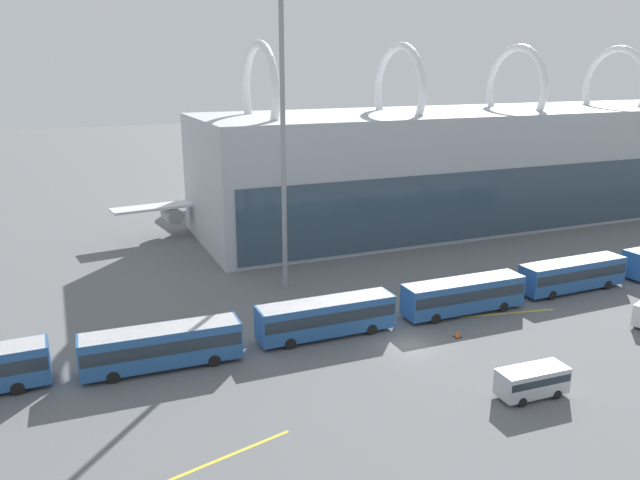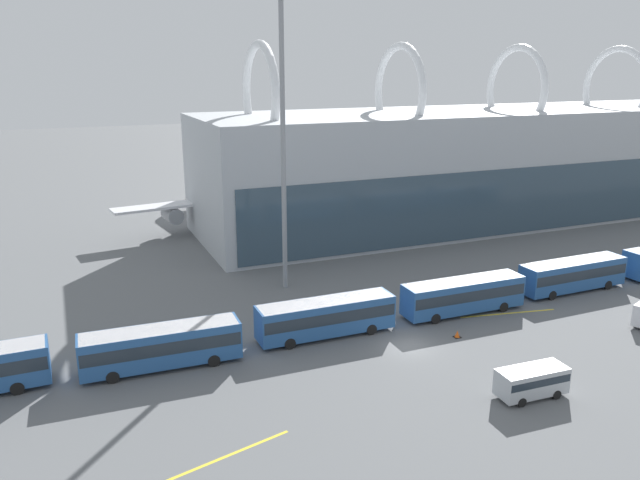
# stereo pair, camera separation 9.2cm
# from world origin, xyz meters

# --- Properties ---
(ground_plane) EXTENTS (440.00, 440.00, 0.00)m
(ground_plane) POSITION_xyz_m (0.00, 0.00, 0.00)
(ground_plane) COLOR slate
(terminal_building) EXTENTS (140.39, 23.11, 26.56)m
(terminal_building) POSITION_xyz_m (60.68, 36.87, 8.71)
(terminal_building) COLOR #B2B7BC
(terminal_building) RESTS_ON ground_plane
(airliner_at_gate_far) EXTENTS (37.59, 35.14, 15.83)m
(airliner_at_gate_far) POSITION_xyz_m (-1.98, 46.76, 5.40)
(airliner_at_gate_far) COLOR white
(airliner_at_gate_far) RESTS_ON ground_plane
(airliner_parked_remote) EXTENTS (31.65, 33.25, 15.37)m
(airliner_parked_remote) POSITION_xyz_m (55.56, 55.68, 5.45)
(airliner_parked_remote) COLOR silver
(airliner_parked_remote) RESTS_ON ground_plane
(shuttle_bus_1) EXTENTS (12.64, 3.21, 3.37)m
(shuttle_bus_1) POSITION_xyz_m (-20.20, 4.35, 1.97)
(shuttle_bus_1) COLOR #285693
(shuttle_bus_1) RESTS_ON ground_plane
(shuttle_bus_2) EXTENTS (12.58, 2.95, 3.37)m
(shuttle_bus_2) POSITION_xyz_m (-5.72, 4.78, 1.97)
(shuttle_bus_2) COLOR #285693
(shuttle_bus_2) RESTS_ON ground_plane
(shuttle_bus_3) EXTENTS (12.58, 2.97, 3.37)m
(shuttle_bus_3) POSITION_xyz_m (8.76, 4.58, 1.97)
(shuttle_bus_3) COLOR #285693
(shuttle_bus_3) RESTS_ON ground_plane
(shuttle_bus_4) EXTENTS (12.58, 2.97, 3.37)m
(shuttle_bus_4) POSITION_xyz_m (23.24, 5.24, 1.97)
(shuttle_bus_4) COLOR #285693
(shuttle_bus_4) RESTS_ON ground_plane
(service_van_crossing) EXTENTS (5.36, 2.29, 2.23)m
(service_van_crossing) POSITION_xyz_m (3.91, -10.76, 1.32)
(service_van_crossing) COLOR #B2B7BC
(service_van_crossing) RESTS_ON ground_plane
(floodlight_mast) EXTENTS (2.33, 2.33, 30.88)m
(floodlight_mast) POSITION_xyz_m (-4.72, 18.33, 19.52)
(floodlight_mast) COLOR gray
(floodlight_mast) RESTS_ON ground_plane
(lane_stripe_0) EXTENTS (9.84, 2.11, 0.01)m
(lane_stripe_0) POSITION_xyz_m (12.80, 2.71, 0.00)
(lane_stripe_0) COLOR yellow
(lane_stripe_0) RESTS_ON ground_plane
(lane_stripe_1) EXTENTS (9.12, 2.54, 0.01)m
(lane_stripe_1) POSITION_xyz_m (-18.59, -9.24, 0.00)
(lane_stripe_1) COLOR yellow
(lane_stripe_1) RESTS_ON ground_plane
(lane_stripe_2) EXTENTS (6.48, 1.84, 0.01)m
(lane_stripe_2) POSITION_xyz_m (-4.82, 6.85, 0.00)
(lane_stripe_2) COLOR yellow
(lane_stripe_2) RESTS_ON ground_plane
(traffic_cone_0) EXTENTS (0.63, 0.63, 0.63)m
(traffic_cone_0) POSITION_xyz_m (4.98, -0.02, 0.31)
(traffic_cone_0) COLOR black
(traffic_cone_0) RESTS_ON ground_plane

